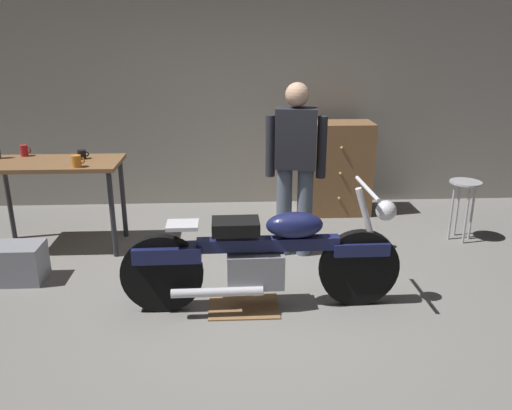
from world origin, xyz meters
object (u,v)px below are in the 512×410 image
mug_red_diner (24,151)px  shop_stool (464,194)px  mug_orange_travel (77,161)px  motorcycle (264,256)px  mug_black_matte (82,154)px  person_standing (295,163)px  wooden_dresser (337,168)px  storage_bin (18,263)px

mug_red_diner → shop_stool: bearing=-3.2°
mug_orange_travel → motorcycle: bearing=-33.0°
motorcycle → shop_stool: 2.53m
motorcycle → mug_black_matte: (-1.72, 1.42, 0.49)m
person_standing → shop_stool: 1.87m
motorcycle → wooden_dresser: 2.46m
wooden_dresser → storage_bin: bearing=-152.0°
person_standing → mug_red_diner: size_ratio=14.66×
motorcycle → shop_stool: bearing=30.4°
mug_black_matte → wooden_dresser: bearing=16.7°
person_standing → mug_orange_travel: bearing=8.4°
wooden_dresser → mug_black_matte: 2.88m
shop_stool → wooden_dresser: size_ratio=0.58×
mug_red_diner → mug_black_matte: (0.61, -0.15, -0.01)m
shop_stool → mug_red_diner: size_ratio=5.62×
person_standing → mug_red_diner: 2.74m
mug_red_diner → wooden_dresser: bearing=11.4°
wooden_dresser → mug_orange_travel: (-2.69, -1.15, 0.41)m
mug_orange_travel → mug_red_diner: 0.81m
shop_stool → mug_orange_travel: bearing=-176.7°
wooden_dresser → storage_bin: size_ratio=2.50×
person_standing → wooden_dresser: (0.65, 1.20, -0.38)m
motorcycle → wooden_dresser: wooden_dresser is taller
shop_stool → wooden_dresser: 1.48m
motorcycle → person_standing: person_standing is taller
mug_orange_travel → mug_black_matte: bearing=96.8°
person_standing → mug_black_matte: person_standing is taller
storage_bin → mug_black_matte: mug_black_matte is taller
mug_red_diner → mug_black_matte: bearing=-13.4°
wooden_dresser → shop_stool: bearing=-38.8°
motorcycle → mug_red_diner: bearing=145.2°
motorcycle → mug_red_diner: 2.85m
motorcycle → mug_black_matte: motorcycle is taller
person_standing → shop_stool: (1.80, 0.27, -0.43)m
mug_red_diner → person_standing: bearing=-10.9°
person_standing → wooden_dresser: size_ratio=1.52×
storage_bin → mug_red_diner: size_ratio=3.86×
shop_stool → mug_black_matte: 3.91m
shop_stool → mug_red_diner: (-4.49, 0.25, 0.46)m
wooden_dresser → mug_red_diner: bearing=-168.6°
person_standing → mug_black_matte: bearing=-0.5°
motorcycle → shop_stool: (2.16, 1.32, 0.05)m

